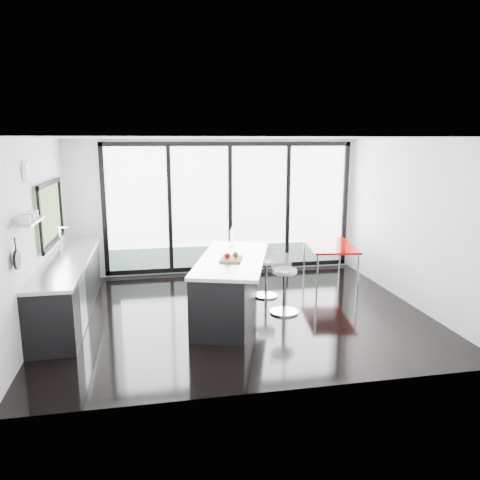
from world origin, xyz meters
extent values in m
cube|color=black|center=(0.00, 0.00, 0.00)|extent=(6.00, 5.00, 0.00)
cube|color=white|center=(0.00, 0.00, 2.80)|extent=(6.00, 5.00, 0.00)
cube|color=silver|center=(0.00, 2.50, 1.40)|extent=(6.00, 0.00, 2.80)
cube|color=white|center=(0.30, 2.47, 1.40)|extent=(5.00, 0.02, 2.50)
cube|color=gray|center=(0.30, 2.43, 0.37)|extent=(5.00, 0.02, 0.44)
cube|color=black|center=(-0.95, 2.43, 1.40)|extent=(0.08, 0.04, 2.50)
cube|color=black|center=(0.30, 2.43, 1.40)|extent=(0.08, 0.04, 2.50)
cube|color=black|center=(1.55, 2.43, 1.40)|extent=(0.08, 0.04, 2.50)
cube|color=silver|center=(0.00, -2.50, 1.40)|extent=(6.00, 0.00, 2.80)
cube|color=silver|center=(-3.00, 0.00, 1.40)|extent=(0.00, 5.00, 2.80)
cube|color=#4A6839|center=(-2.97, 0.90, 1.60)|extent=(0.02, 1.60, 0.90)
cube|color=#AAADAF|center=(-2.87, -0.85, 1.75)|extent=(0.25, 0.80, 0.03)
cylinder|color=white|center=(-2.97, -0.30, 2.35)|extent=(0.04, 0.30, 0.30)
cylinder|color=black|center=(-2.94, -1.25, 1.35)|extent=(0.03, 0.24, 0.24)
cube|color=silver|center=(3.00, 0.00, 1.40)|extent=(0.00, 5.00, 2.80)
cube|color=black|center=(-2.67, 0.40, 0.43)|extent=(0.65, 3.20, 0.87)
cube|color=#AAADAF|center=(-2.67, 0.40, 0.90)|extent=(0.69, 3.24, 0.05)
cube|color=#AAADAF|center=(-2.67, 0.90, 0.90)|extent=(0.45, 0.48, 0.06)
cylinder|color=silver|center=(-2.82, 0.90, 1.14)|extent=(0.02, 0.02, 0.44)
cube|color=#AAADAF|center=(-2.36, -0.35, 0.42)|extent=(0.03, 0.60, 0.80)
cube|color=black|center=(-0.18, -0.08, 0.45)|extent=(1.42, 2.42, 0.91)
cube|color=#AAADAF|center=(-0.10, -0.10, 0.93)|extent=(1.64, 2.54, 0.05)
cube|color=#9E7744|center=(-0.15, -0.25, 0.98)|extent=(0.42, 0.49, 0.03)
sphere|color=#74000C|center=(-0.21, -0.29, 1.04)|extent=(0.12, 0.12, 0.09)
sphere|color=#55331D|center=(-0.07, -0.22, 1.03)|extent=(0.11, 0.11, 0.09)
cylinder|color=silver|center=(0.03, 0.68, 1.11)|extent=(0.09, 0.09, 0.29)
cylinder|color=silver|center=(0.75, -0.15, 0.37)|extent=(0.50, 0.50, 0.74)
cylinder|color=silver|center=(0.66, 0.71, 0.34)|extent=(0.54, 0.54, 0.67)
cube|color=#A60100|center=(2.06, 1.23, 0.40)|extent=(1.07, 1.60, 0.79)
camera|label=1|loc=(-1.32, -7.12, 2.76)|focal=35.00mm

